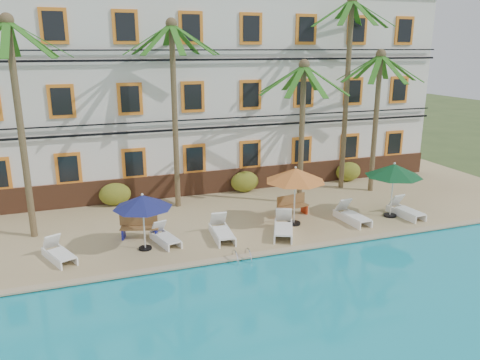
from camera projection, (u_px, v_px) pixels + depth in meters
name	position (u px, v px, depth m)	size (l,w,h in m)	color
ground	(276.00, 248.00, 18.32)	(100.00, 100.00, 0.00)	#384C23
pool_deck	(235.00, 206.00, 22.83)	(30.00, 12.00, 0.25)	tan
swimming_pool	(385.00, 351.00, 11.94)	(26.00, 12.00, 0.20)	#179CB1
pool_coping	(286.00, 250.00, 17.43)	(30.00, 0.35, 0.06)	tan
hotel_building	(206.00, 88.00, 25.92)	(25.40, 6.44, 10.22)	silver
palm_a	(17.00, 100.00, 17.34)	(4.28, 4.28, 8.51)	brown
palm_b	(174.00, 91.00, 20.92)	(4.28, 4.28, 8.56)	brown
palm_c	(302.00, 112.00, 21.67)	(4.28, 4.28, 6.82)	brown
palm_d	(348.00, 71.00, 23.69)	(4.28, 4.28, 9.83)	brown
palm_e	(377.00, 101.00, 23.56)	(4.28, 4.28, 7.25)	brown
shrub_left	(115.00, 194.00, 22.35)	(1.50, 0.90, 1.10)	#1F4E16
shrub_mid	(245.00, 182.00, 24.44)	(1.50, 0.90, 1.10)	#1F4E16
shrub_right	(348.00, 172.00, 26.42)	(1.50, 0.90, 1.10)	#1F4E16
umbrella_blue	(143.00, 202.00, 17.09)	(2.19, 2.19, 2.20)	black
umbrella_red	(295.00, 175.00, 19.48)	(2.56, 2.56, 2.56)	black
umbrella_green	(394.00, 170.00, 20.44)	(2.50, 2.50, 2.50)	black
lounger_a	(59.00, 253.00, 16.65)	(1.27, 1.86, 0.83)	white
lounger_b	(165.00, 237.00, 18.09)	(1.03, 1.78, 0.79)	white
lounger_c	(222.00, 231.00, 18.57)	(0.83, 2.00, 0.93)	white
lounger_d	(283.00, 227.00, 18.91)	(1.52, 2.16, 0.97)	white
lounger_e	(352.00, 215.00, 20.32)	(0.86, 1.97, 0.90)	white
lounger_f	(405.00, 210.00, 20.98)	(0.84, 1.91, 0.88)	white
bench_left	(140.00, 226.00, 18.57)	(1.57, 0.88, 0.93)	olive
bench_right	(292.00, 205.00, 21.04)	(1.56, 0.73, 0.93)	olive
pool_ladder	(242.00, 259.00, 16.78)	(0.54, 0.74, 0.74)	silver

